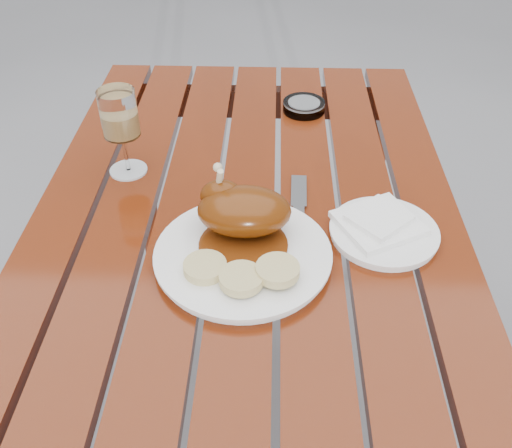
{
  "coord_description": "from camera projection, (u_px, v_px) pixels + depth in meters",
  "views": [
    {
      "loc": [
        0.05,
        -0.88,
        1.41
      ],
      "look_at": [
        0.02,
        -0.11,
        0.78
      ],
      "focal_mm": 40.0,
      "sensor_mm": 36.0,
      "label": 1
    }
  ],
  "objects": [
    {
      "name": "ground",
      "position": [
        250.0,
        415.0,
        1.58
      ],
      "size": [
        60.0,
        60.0,
        0.0
      ],
      "primitive_type": "plane",
      "color": "slate",
      "rests_on": "ground"
    },
    {
      "name": "table",
      "position": [
        249.0,
        326.0,
        1.34
      ],
      "size": [
        0.8,
        1.2,
        0.75
      ],
      "primitive_type": "cube",
      "color": "maroon",
      "rests_on": "ground"
    },
    {
      "name": "dinner_plate",
      "position": [
        243.0,
        256.0,
        0.96
      ],
      "size": [
        0.39,
        0.39,
        0.02
      ],
      "primitive_type": "cylinder",
      "rotation": [
        0.0,
        0.0,
        -0.39
      ],
      "color": "white",
      "rests_on": "table"
    },
    {
      "name": "roast_duck",
      "position": [
        241.0,
        211.0,
        0.97
      ],
      "size": [
        0.16,
        0.17,
        0.12
      ],
      "color": "#59250A",
      "rests_on": "dinner_plate"
    },
    {
      "name": "bread_dumplings",
      "position": [
        241.0,
        272.0,
        0.9
      ],
      "size": [
        0.19,
        0.1,
        0.02
      ],
      "color": "#CBBA7B",
      "rests_on": "dinner_plate"
    },
    {
      "name": "wine_glass",
      "position": [
        122.0,
        133.0,
        1.12
      ],
      "size": [
        0.08,
        0.08,
        0.18
      ],
      "primitive_type": "cylinder",
      "rotation": [
        0.0,
        0.0,
        0.1
      ],
      "color": "tan",
      "rests_on": "table"
    },
    {
      "name": "side_plate",
      "position": [
        384.0,
        233.0,
        1.01
      ],
      "size": [
        0.2,
        0.2,
        0.02
      ],
      "primitive_type": "cylinder",
      "rotation": [
        0.0,
        0.0,
        0.03
      ],
      "color": "white",
      "rests_on": "table"
    },
    {
      "name": "napkin",
      "position": [
        378.0,
        223.0,
        1.01
      ],
      "size": [
        0.17,
        0.17,
        0.01
      ],
      "primitive_type": "cube",
      "rotation": [
        0.0,
        0.0,
        0.48
      ],
      "color": "white",
      "rests_on": "side_plate"
    },
    {
      "name": "ashtray",
      "position": [
        304.0,
        106.0,
        1.36
      ],
      "size": [
        0.11,
        0.11,
        0.03
      ],
      "primitive_type": "cylinder",
      "rotation": [
        0.0,
        0.0,
        0.14
      ],
      "color": "#B2B7BC",
      "rests_on": "table"
    },
    {
      "name": "fork",
      "position": [
        188.0,
        249.0,
        0.98
      ],
      "size": [
        0.03,
        0.17,
        0.01
      ],
      "primitive_type": "cube",
      "rotation": [
        0.0,
        0.0,
        -0.08
      ],
      "color": "gray",
      "rests_on": "table"
    },
    {
      "name": "knife",
      "position": [
        298.0,
        224.0,
        1.04
      ],
      "size": [
        0.03,
        0.23,
        0.01
      ],
      "primitive_type": "cube",
      "rotation": [
        0.0,
        0.0,
        -0.03
      ],
      "color": "gray",
      "rests_on": "table"
    }
  ]
}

